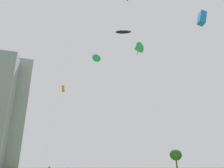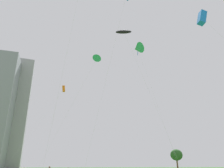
% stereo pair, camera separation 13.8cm
% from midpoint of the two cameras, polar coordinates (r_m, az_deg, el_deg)
% --- Properties ---
extents(kite_flying_0, '(8.66, 4.78, 31.25)m').
position_cam_midpoint_polar(kite_flying_0, '(55.24, 6.69, 9.45)').
color(kite_flying_0, silver).
rests_on(kite_flying_0, ground).
extents(kite_flying_2, '(11.14, 5.56, 25.51)m').
position_cam_midpoint_polar(kite_flying_2, '(48.88, -4.52, 6.52)').
color(kite_flying_2, silver).
rests_on(kite_flying_2, ground).
extents(kite_flying_3, '(8.89, 8.69, 19.17)m').
position_cam_midpoint_polar(kite_flying_3, '(50.23, -13.08, -1.28)').
color(kite_flying_3, silver).
rests_on(kite_flying_3, ground).
extents(kite_flying_4, '(4.24, 10.26, 21.51)m').
position_cam_midpoint_polar(kite_flying_4, '(31.95, 22.87, 15.96)').
color(kite_flying_4, silver).
rests_on(kite_flying_4, ground).
extents(kite_flying_5, '(9.85, 5.92, 28.32)m').
position_cam_midpoint_polar(kite_flying_5, '(43.86, 3.04, 13.76)').
color(kite_flying_5, silver).
rests_on(kite_flying_5, ground).
extents(park_tree_0, '(2.74, 2.74, 5.38)m').
position_cam_midpoint_polar(park_tree_0, '(53.85, 16.66, -17.80)').
color(park_tree_0, brown).
rests_on(park_tree_0, ground).
extents(distant_highrise_1, '(22.69, 20.46, 66.38)m').
position_cam_midpoint_polar(distant_highrise_1, '(147.90, -25.77, -6.49)').
color(distant_highrise_1, '#939399').
rests_on(distant_highrise_1, ground).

